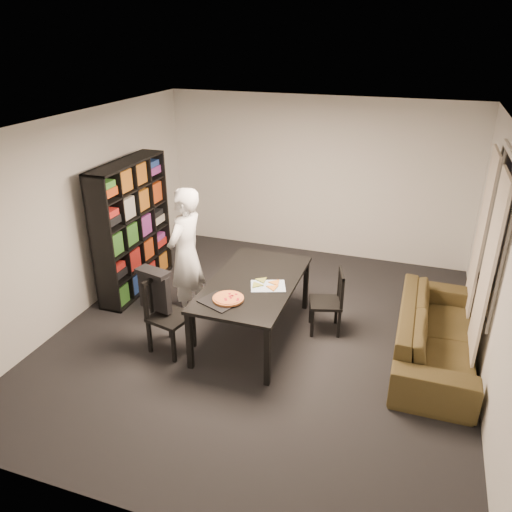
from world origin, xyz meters
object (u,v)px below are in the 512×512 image
(dining_table, at_px, (253,286))
(chair_right, at_px, (332,297))
(person, at_px, (186,255))
(pepperoni_pizza, at_px, (228,298))
(bookshelf, at_px, (132,228))
(sofa, at_px, (436,334))
(baking_tray, at_px, (219,302))
(chair_left, at_px, (164,309))

(dining_table, relative_size, chair_right, 2.19)
(person, height_order, pepperoni_pizza, person)
(bookshelf, bearing_deg, person, -23.73)
(dining_table, distance_m, pepperoni_pizza, 0.54)
(person, bearing_deg, sofa, 97.39)
(chair_right, relative_size, baking_tray, 2.08)
(chair_left, bearing_deg, bookshelf, 55.72)
(chair_left, distance_m, baking_tray, 0.75)
(bookshelf, relative_size, baking_tray, 4.75)
(bookshelf, xyz_separation_m, pepperoni_pizza, (1.92, -1.17, -0.17))
(person, height_order, baking_tray, person)
(person, bearing_deg, chair_left, 11.39)
(chair_right, distance_m, pepperoni_pizza, 1.42)
(person, xyz_separation_m, baking_tray, (0.78, -0.77, -0.12))
(chair_right, bearing_deg, baking_tray, -63.16)
(dining_table, xyz_separation_m, chair_right, (0.89, 0.43, -0.22))
(chair_left, relative_size, chair_right, 1.12)
(chair_left, bearing_deg, chair_right, -47.84)
(bookshelf, relative_size, sofa, 0.87)
(person, bearing_deg, chair_right, 103.67)
(chair_right, distance_m, sofa, 1.27)
(chair_left, distance_m, pepperoni_pizza, 0.83)
(dining_table, bearing_deg, sofa, 6.61)
(dining_table, bearing_deg, bookshelf, 162.44)
(chair_right, xyz_separation_m, baking_tray, (-1.09, -1.01, 0.29))
(bookshelf, relative_size, chair_right, 2.29)
(sofa, bearing_deg, baking_tray, 109.66)
(chair_right, height_order, person, person)
(bookshelf, xyz_separation_m, chair_right, (2.93, -0.22, -0.48))
(bookshelf, height_order, person, bookshelf)
(chair_left, relative_size, pepperoni_pizza, 2.65)
(chair_left, relative_size, person, 0.52)
(person, bearing_deg, bookshelf, -107.61)
(baking_tray, distance_m, pepperoni_pizza, 0.11)
(chair_right, xyz_separation_m, person, (-1.87, -0.25, 0.41))
(chair_left, bearing_deg, baking_tray, -77.70)
(bookshelf, distance_m, baking_tray, 2.22)
(chair_left, distance_m, chair_right, 2.06)
(baking_tray, xyz_separation_m, pepperoni_pizza, (0.08, 0.06, 0.02))
(bookshelf, height_order, sofa, bookshelf)
(bookshelf, bearing_deg, pepperoni_pizza, -31.27)
(sofa, bearing_deg, pepperoni_pizza, 108.87)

